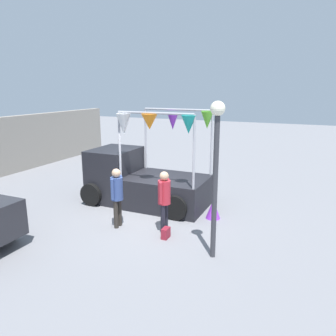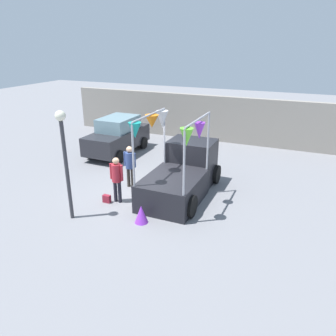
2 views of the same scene
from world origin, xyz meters
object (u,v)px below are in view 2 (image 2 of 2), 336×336
at_px(person_vendor, 130,163).
at_px(folded_kite_bundle_violet, 141,214).
at_px(vendor_truck, 183,171).
at_px(handbag, 107,199).
at_px(person_customer, 117,176).
at_px(parked_car, 118,136).
at_px(street_lamp, 64,150).

bearing_deg(person_vendor, folded_kite_bundle_violet, -53.64).
distance_m(vendor_truck, folded_kite_bundle_violet, 2.81).
xyz_separation_m(vendor_truck, person_vendor, (-2.07, -0.43, 0.17)).
bearing_deg(handbag, person_customer, 29.74).
bearing_deg(parked_car, person_vendor, -52.13).
relative_size(parked_car, person_customer, 2.35).
distance_m(person_customer, person_vendor, 1.36).
bearing_deg(person_customer, parked_car, 121.28).
bearing_deg(street_lamp, person_customer, 63.89).
xyz_separation_m(person_vendor, folded_kite_bundle_violet, (1.69, -2.30, -0.73)).
distance_m(vendor_truck, handbag, 3.04).
distance_m(street_lamp, folded_kite_bundle_violet, 3.13).
distance_m(vendor_truck, person_customer, 2.56).
bearing_deg(person_vendor, vendor_truck, 11.75).
bearing_deg(handbag, street_lamp, -107.24).
distance_m(person_customer, street_lamp, 2.23).
xyz_separation_m(person_vendor, street_lamp, (-0.56, -2.95, 1.34)).
bearing_deg(person_customer, vendor_truck, 43.97).
xyz_separation_m(person_customer, handbag, (-0.35, -0.20, -0.89)).
bearing_deg(person_customer, person_vendor, 99.60).
bearing_deg(folded_kite_bundle_violet, street_lamp, -163.95).
distance_m(handbag, street_lamp, 2.67).
relative_size(vendor_truck, person_customer, 2.38).
xyz_separation_m(parked_car, folded_kite_bundle_violet, (4.39, -5.77, -0.64)).
relative_size(vendor_truck, parked_car, 1.01).
xyz_separation_m(vendor_truck, person_customer, (-1.84, -1.78, 0.18)).
relative_size(person_customer, person_vendor, 1.00).
height_order(parked_car, person_customer, parked_car).
bearing_deg(vendor_truck, person_customer, -136.03).
bearing_deg(folded_kite_bundle_violet, parked_car, 127.27).
height_order(handbag, street_lamp, street_lamp).
xyz_separation_m(parked_car, person_vendor, (2.70, -3.47, 0.08)).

